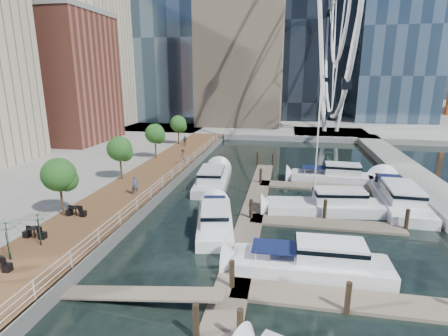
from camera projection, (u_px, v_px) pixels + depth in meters
name	position (u px, v px, depth m)	size (l,w,h in m)	color
ground	(190.00, 266.00, 21.98)	(520.00, 520.00, 0.00)	black
boardwalk	(147.00, 182.00, 37.68)	(6.00, 60.00, 1.00)	brown
seawall	(174.00, 184.00, 37.16)	(0.25, 60.00, 1.00)	#595954
land_far	(271.00, 110.00, 118.87)	(200.00, 114.00, 1.00)	gray
breakwater	(421.00, 183.00, 37.40)	(4.00, 60.00, 1.00)	gray
pier	(330.00, 134.00, 68.88)	(14.00, 12.00, 1.00)	gray
railing	(172.00, 174.00, 36.91)	(0.10, 60.00, 1.05)	white
floating_docks	(311.00, 210.00, 29.96)	(16.00, 34.00, 2.60)	#6D6051
midrise_condos	(12.00, 63.00, 49.89)	(19.00, 67.00, 28.00)	#BCAD8E
street_trees	(119.00, 149.00, 36.18)	(2.60, 42.60, 4.60)	#3F2B1C
cafe_tables	(18.00, 247.00, 21.53)	(2.50, 13.70, 0.74)	black
yacht_foreground	(309.00, 273.00, 21.24)	(2.78, 10.39, 2.15)	white
pedestrian_near	(135.00, 185.00, 32.02)	(0.65, 0.42, 1.77)	#45465D
pedestrian_mid	(183.00, 156.00, 43.34)	(0.93, 0.73, 1.92)	#826859
pedestrian_far	(185.00, 141.00, 54.49)	(0.93, 0.39, 1.59)	#343A41
moored_yachts	(315.00, 212.00, 30.80)	(22.38, 34.71, 11.50)	white
cafe_seating	(8.00, 245.00, 20.10)	(3.62, 7.31, 2.51)	#113E17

